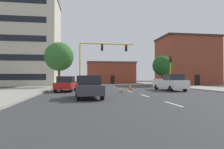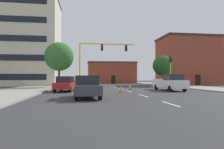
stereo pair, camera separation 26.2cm
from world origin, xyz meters
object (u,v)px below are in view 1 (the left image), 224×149
at_px(pickup_truck_white, 170,83).
at_px(sedan_red_near_left, 66,84).
at_px(sedan_dark_gray_mid_left, 88,87).
at_px(traffic_cone_roadside_d, 122,89).
at_px(tree_left_near, 59,57).
at_px(traffic_light_pole_right, 171,65).
at_px(traffic_signal_gantry, 88,73).
at_px(tree_right_mid, 162,66).
at_px(traffic_cone_roadside_a, 130,86).
at_px(traffic_cone_roadside_c, 99,86).
at_px(traffic_cone_roadside_b, 130,88).

relative_size(pickup_truck_white, sedan_red_near_left, 1.19).
distance_m(sedan_dark_gray_mid_left, traffic_cone_roadside_d, 6.82).
bearing_deg(tree_left_near, sedan_dark_gray_mid_left, -75.68).
xyz_separation_m(traffic_light_pole_right, tree_left_near, (-16.80, 2.76, 1.27)).
distance_m(traffic_signal_gantry, tree_right_mid, 14.17).
relative_size(tree_right_mid, pickup_truck_white, 1.01).
bearing_deg(traffic_cone_roadside_a, sedan_red_near_left, -153.45).
relative_size(tree_left_near, sedan_red_near_left, 1.50).
height_order(pickup_truck_white, sedan_red_near_left, pickup_truck_white).
bearing_deg(sedan_dark_gray_mid_left, sedan_red_near_left, 106.57).
bearing_deg(traffic_cone_roadside_c, sedan_dark_gray_mid_left, -98.42).
relative_size(pickup_truck_white, traffic_cone_roadside_c, 7.57).
height_order(traffic_signal_gantry, traffic_cone_roadside_c, traffic_signal_gantry).
distance_m(pickup_truck_white, sedan_dark_gray_mid_left, 12.68).
distance_m(traffic_light_pole_right, tree_left_near, 17.07).
xyz_separation_m(tree_left_near, pickup_truck_white, (14.19, -8.15, -3.83)).
height_order(traffic_light_pole_right, pickup_truck_white, traffic_light_pole_right).
bearing_deg(tree_right_mid, traffic_light_pole_right, -100.74).
bearing_deg(tree_right_mid, traffic_cone_roadside_b, -130.84).
height_order(tree_right_mid, sedan_red_near_left, tree_right_mid).
bearing_deg(traffic_cone_roadside_c, traffic_cone_roadside_d, -76.32).
distance_m(sedan_red_near_left, traffic_cone_roadside_d, 6.49).
bearing_deg(pickup_truck_white, traffic_cone_roadside_c, 145.95).
bearing_deg(traffic_cone_roadside_a, traffic_cone_roadside_c, 167.29).
relative_size(tree_right_mid, sedan_dark_gray_mid_left, 1.21).
height_order(tree_left_near, traffic_cone_roadside_a, tree_left_near).
height_order(tree_right_mid, traffic_cone_roadside_d, tree_right_mid).
xyz_separation_m(tree_right_mid, traffic_cone_roadside_b, (-8.30, -9.61, -3.43)).
distance_m(sedan_dark_gray_mid_left, traffic_cone_roadside_a, 13.69).
xyz_separation_m(traffic_cone_roadside_c, traffic_cone_roadside_d, (1.82, -7.47, -0.01)).
height_order(tree_right_mid, traffic_cone_roadside_c, tree_right_mid).
bearing_deg(traffic_cone_roadside_b, traffic_signal_gantry, 132.84).
height_order(traffic_signal_gantry, sedan_dark_gray_mid_left, traffic_signal_gantry).
bearing_deg(pickup_truck_white, traffic_signal_gantry, 144.59).
bearing_deg(pickup_truck_white, traffic_cone_roadside_a, 130.21).
xyz_separation_m(tree_left_near, sedan_red_near_left, (1.68, -7.88, -3.92)).
bearing_deg(traffic_cone_roadside_c, tree_left_near, 156.58).
height_order(traffic_light_pole_right, sedan_dark_gray_mid_left, traffic_light_pole_right).
distance_m(tree_left_near, tree_right_mid, 18.12).
relative_size(tree_left_near, sedan_dark_gray_mid_left, 1.52).
bearing_deg(tree_left_near, traffic_cone_roadside_a, -19.05).
xyz_separation_m(traffic_light_pole_right, traffic_cone_roadside_c, (-10.85, 0.18, -3.17)).
bearing_deg(traffic_cone_roadside_a, traffic_cone_roadside_d, -111.46).
distance_m(traffic_signal_gantry, traffic_cone_roadside_d, 9.72).
distance_m(traffic_light_pole_right, traffic_cone_roadside_d, 12.03).
relative_size(sedan_dark_gray_mid_left, traffic_cone_roadside_c, 6.30).
relative_size(traffic_signal_gantry, sedan_dark_gray_mid_left, 2.00).
xyz_separation_m(traffic_cone_roadside_b, traffic_cone_roadside_d, (-1.79, -3.28, 0.02)).
distance_m(sedan_red_near_left, traffic_cone_roadside_c, 6.83).
distance_m(tree_right_mid, traffic_cone_roadside_a, 10.47).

